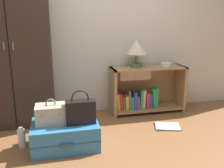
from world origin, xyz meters
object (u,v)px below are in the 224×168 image
(bookshelf, at_px, (144,91))
(suitcase_large, at_px, (65,135))
(bottle, at_px, (22,138))
(bowl, at_px, (166,65))
(open_book_on_floor, at_px, (167,127))
(wardrobe, at_px, (12,44))
(handbag, at_px, (81,111))
(train_case, at_px, (51,114))
(table_lamp, at_px, (136,48))

(bookshelf, relative_size, suitcase_large, 1.56)
(bookshelf, bearing_deg, suitcase_large, -145.44)
(bottle, bearing_deg, bowl, 19.12)
(bowl, bearing_deg, bottle, -160.88)
(open_book_on_floor, bearing_deg, wardrobe, 162.90)
(handbag, bearing_deg, bookshelf, 40.08)
(wardrobe, xyz_separation_m, bottle, (0.11, -0.68, -0.95))
(bowl, relative_size, open_book_on_floor, 0.43)
(train_case, relative_size, open_book_on_floor, 0.89)
(bowl, height_order, handbag, bowl)
(suitcase_large, relative_size, bottle, 3.17)
(open_book_on_floor, bearing_deg, train_case, -173.23)
(train_case, bearing_deg, table_lamp, 34.18)
(suitcase_large, height_order, open_book_on_floor, suitcase_large)
(bowl, height_order, open_book_on_floor, bowl)
(table_lamp, height_order, handbag, table_lamp)
(table_lamp, xyz_separation_m, bottle, (-1.53, -0.75, -0.84))
(table_lamp, height_order, bottle, table_lamp)
(bottle, height_order, open_book_on_floor, bottle)
(wardrobe, distance_m, train_case, 1.10)
(wardrobe, bearing_deg, train_case, -59.45)
(handbag, relative_size, bottle, 1.62)
(train_case, xyz_separation_m, open_book_on_floor, (1.43, 0.17, -0.37))
(wardrobe, relative_size, handbag, 5.81)
(table_lamp, relative_size, suitcase_large, 0.56)
(bowl, bearing_deg, table_lamp, 171.02)
(train_case, bearing_deg, bottle, 168.96)
(train_case, height_order, open_book_on_floor, train_case)
(bookshelf, bearing_deg, open_book_on_floor, -81.39)
(wardrobe, height_order, suitcase_large, wardrobe)
(bowl, height_order, suitcase_large, bowl)
(suitcase_large, relative_size, train_case, 2.18)
(table_lamp, xyz_separation_m, handbag, (-0.90, -0.90, -0.54))
(bottle, bearing_deg, open_book_on_floor, 3.45)
(handbag, distance_m, bottle, 0.71)
(bookshelf, height_order, handbag, bookshelf)
(train_case, xyz_separation_m, handbag, (0.30, -0.08, 0.03))
(handbag, bearing_deg, bottle, 167.29)
(suitcase_large, relative_size, open_book_on_floor, 1.93)
(bookshelf, distance_m, bowl, 0.50)
(table_lamp, xyz_separation_m, bowl, (0.44, -0.07, -0.24))
(bowl, distance_m, bottle, 2.17)
(wardrobe, height_order, train_case, wardrobe)
(suitcase_large, height_order, train_case, train_case)
(bookshelf, relative_size, bottle, 4.93)
(suitcase_large, bearing_deg, train_case, 165.15)
(bowl, bearing_deg, wardrobe, -179.89)
(wardrobe, relative_size, bookshelf, 1.92)
(table_lamp, xyz_separation_m, suitcase_large, (-1.07, -0.85, -0.81))
(suitcase_large, height_order, bottle, suitcase_large)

